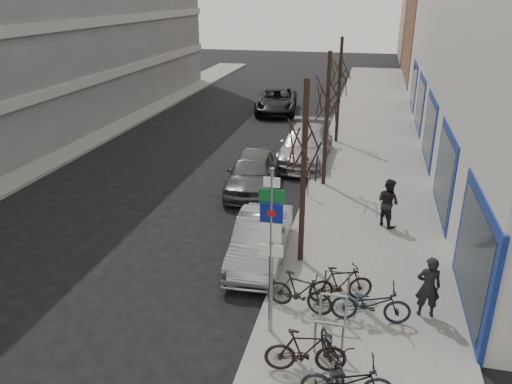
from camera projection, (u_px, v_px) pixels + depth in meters
The scene contains 25 objects.
ground at pixel (175, 322), 12.31m from camera, with size 120.00×120.00×0.00m, color black.
sidewalk_east at pixel (370, 189), 20.37m from camera, with size 5.00×70.00×0.15m, color slate.
sidewalk_west at pixel (36, 162), 23.63m from camera, with size 3.00×70.00×0.15m, color slate.
brick_building_far at pixel (478, 35), 44.21m from camera, with size 12.00×14.00×8.00m, color brown.
tan_building_far at pixel (461, 20), 57.47m from camera, with size 13.00×12.00×9.00m, color #937A5B.
highway_sign_pole at pixel (271, 244), 10.87m from camera, with size 0.55×0.10×4.20m.
bike_rack at pixel (333, 306), 11.80m from camera, with size 0.66×2.26×0.83m.
tree_near at pixel (305, 130), 13.39m from camera, with size 1.80×1.80×5.50m.
tree_mid at pixel (328, 88), 19.26m from camera, with size 1.80×1.80×5.50m.
tree_far at pixel (341, 65), 25.13m from camera, with size 1.80×1.80×5.50m.
meter_front at pixel (283, 243), 14.22m from camera, with size 0.10×0.08×1.27m.
meter_mid at pixel (308, 177), 19.19m from camera, with size 0.10×0.08×1.27m.
meter_back at pixel (323, 139), 24.16m from camera, with size 0.10×0.08×1.27m.
bike_near_left at pixel (333, 349), 10.37m from camera, with size 0.51×1.68×1.02m, color black.
bike_near_right at pixel (306, 351), 10.30m from camera, with size 0.52×1.73×1.05m, color black.
bike_mid_curb at pixel (371, 300), 11.88m from camera, with size 0.58×1.90×1.16m, color black.
bike_mid_inner at pixel (300, 291), 12.33m from camera, with size 0.52×1.74×1.06m, color black.
bike_far_curb at pixel (347, 378), 9.55m from camera, with size 0.54×1.79×1.09m, color black.
bike_far_inner at pixel (341, 283), 12.69m from camera, with size 0.51×1.70×1.03m, color black.
parked_car_front at pixel (261, 240), 14.85m from camera, with size 1.47×4.21×1.39m, color #96969B.
parked_car_mid at pixel (252, 172), 20.19m from camera, with size 1.84×4.57×1.56m, color #4E4E53.
parked_car_back at pixel (305, 145), 23.61m from camera, with size 2.25×5.54×1.61m, color #ABABB0.
lane_car at pixel (276, 101), 33.37m from camera, with size 2.56×5.56×1.55m, color black.
pedestrian_near at pixel (428, 287), 12.02m from camera, with size 0.59×0.39×1.61m, color black.
pedestrian_far at pixel (388, 202), 16.75m from camera, with size 0.62×0.42×1.69m, color black.
Camera 1 is at (4.27, -9.50, 7.57)m, focal length 35.00 mm.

